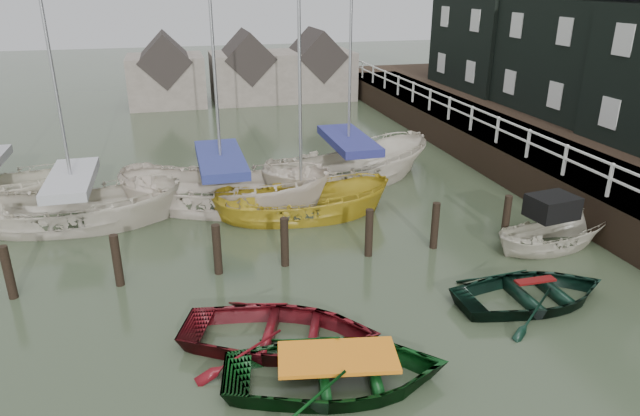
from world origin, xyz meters
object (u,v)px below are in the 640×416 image
object	(u,v)px
rowboat_green	(337,385)
rowboat_dkgreen	(532,303)
rowboat_red	(281,344)
motorboat	(550,243)
sailboat_a	(79,222)
sailboat_d	(348,180)
sailboat_c	(302,215)
sailboat_b	(224,205)

from	to	relation	value
rowboat_green	rowboat_dkgreen	bearing A→B (deg)	-62.21
rowboat_red	motorboat	bearing A→B (deg)	-52.22
rowboat_dkgreen	sailboat_a	size ratio (longest dim) A/B	0.38
motorboat	sailboat_d	bearing A→B (deg)	22.26
rowboat_green	sailboat_c	bearing A→B (deg)	1.97
rowboat_green	sailboat_d	distance (m)	11.92
rowboat_dkgreen	sailboat_c	xyz separation A→B (m)	(-4.19, 6.74, 0.02)
sailboat_a	sailboat_d	xyz separation A→B (m)	(9.54, 1.77, 0.00)
rowboat_red	sailboat_b	bearing A→B (deg)	22.54
sailboat_b	rowboat_dkgreen	bearing A→B (deg)	-118.50
rowboat_green	rowboat_dkgreen	size ratio (longest dim) A/B	1.11
rowboat_dkgreen	motorboat	xyz separation A→B (m)	(2.34, 2.62, 0.12)
sailboat_b	motorboat	bearing A→B (deg)	-99.32
sailboat_c	sailboat_d	bearing A→B (deg)	-35.21
rowboat_dkgreen	sailboat_c	world-z (taller)	sailboat_c
rowboat_green	sailboat_a	distance (m)	11.20
sailboat_b	sailboat_c	size ratio (longest dim) A/B	1.14
motorboat	sailboat_d	xyz separation A→B (m)	(-4.04, 6.99, -0.06)
rowboat_red	sailboat_c	distance (m)	7.18
rowboat_green	sailboat_d	size ratio (longest dim) A/B	0.33
sailboat_d	rowboat_green	bearing A→B (deg)	146.19
rowboat_dkgreen	sailboat_d	size ratio (longest dim) A/B	0.30
rowboat_green	sailboat_c	world-z (taller)	sailboat_c
rowboat_red	sailboat_d	size ratio (longest dim) A/B	0.32
rowboat_green	sailboat_c	size ratio (longest dim) A/B	0.40
sailboat_a	sailboat_c	xyz separation A→B (m)	(7.05, -1.10, -0.04)
rowboat_green	sailboat_a	size ratio (longest dim) A/B	0.42
rowboat_red	sailboat_d	world-z (taller)	sailboat_d
sailboat_c	rowboat_dkgreen	bearing A→B (deg)	-142.39
rowboat_green	sailboat_c	distance (m)	8.54
rowboat_red	rowboat_dkgreen	bearing A→B (deg)	-68.77
rowboat_red	sailboat_c	world-z (taller)	sailboat_c
rowboat_red	sailboat_d	bearing A→B (deg)	-4.98
rowboat_red	rowboat_green	distance (m)	1.76
rowboat_dkgreen	sailboat_b	world-z (taller)	sailboat_b
rowboat_dkgreen	sailboat_b	distance (m)	10.54
rowboat_red	rowboat_green	size ratio (longest dim) A/B	0.98
rowboat_green	rowboat_dkgreen	xyz separation A→B (m)	(5.41, 1.72, 0.00)
sailboat_d	motorboat	bearing A→B (deg)	-165.65
sailboat_c	sailboat_d	xyz separation A→B (m)	(2.49, 2.87, 0.05)
sailboat_b	rowboat_green	bearing A→B (deg)	-150.42
motorboat	rowboat_green	bearing A→B (deg)	111.46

